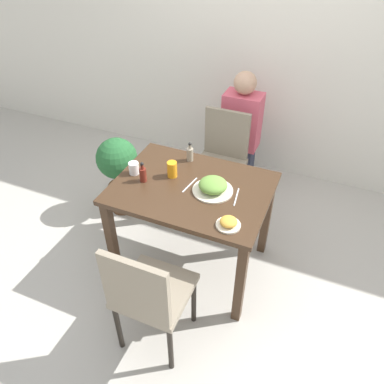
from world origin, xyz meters
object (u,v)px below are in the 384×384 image
Objects in this scene: juice_glass at (172,169)px; sauce_bottle at (190,154)px; person_figure at (241,133)px; chair_near at (148,294)px; chair_far at (222,157)px; potted_plant_left at (118,168)px; condiment_bottle at (143,174)px; side_plate at (228,223)px; drink_cup at (134,168)px; food_plate at (213,186)px.

sauce_bottle is at bearing 81.08° from juice_glass.
juice_glass is 1.14m from person_figure.
chair_near is 1.00× the size of chair_far.
juice_glass is 0.83m from potted_plant_left.
side_plate is at bearing -16.27° from condiment_bottle.
person_figure is (-0.03, 1.90, 0.06)m from chair_near.
condiment_bottle is 1.30m from person_figure.
chair_near is 0.82m from condiment_bottle.
side_plate is 0.83m from drink_cup.
juice_glass reaches higher than food_plate.
condiment_bottle is (-0.69, 0.20, 0.03)m from side_plate.
side_plate is 0.21× the size of potted_plant_left.
chair_near is at bearing -123.92° from side_plate.
drink_cup is 0.28m from juice_glass.
side_plate is at bearing -123.92° from chair_near.
sauce_bottle reaches higher than side_plate.
chair_far reaches higher than juice_glass.
sauce_bottle is (-0.49, 0.56, 0.03)m from side_plate.
juice_glass is 0.16× the size of potted_plant_left.
potted_plant_left is at bearing 152.15° from side_plate.
person_figure is at bearing 80.45° from sauce_bottle.
food_plate is 1.12m from potted_plant_left.
chair_far reaches higher than food_plate.
food_plate is 0.49m from condiment_bottle.
sauce_bottle reaches higher than food_plate.
chair_near reaches higher than drink_cup.
potted_plant_left is (-0.68, 0.31, -0.37)m from juice_glass.
drink_cup is (-0.59, -0.02, 0.00)m from food_plate.
juice_glass is (-0.53, 0.33, 0.03)m from side_plate.
drink_cup is (-0.48, 0.72, 0.29)m from chair_near.
juice_glass is at bearing 38.83° from condiment_bottle.
juice_glass is (-0.12, -0.73, 0.30)m from chair_far.
sauce_bottle reaches higher than chair_near.
potted_plant_left is (-1.00, 0.36, -0.36)m from food_plate.
sauce_bottle is at bearing 45.61° from drink_cup.
sauce_bottle is 0.81m from potted_plant_left.
sauce_bottle is at bearing -80.37° from chair_near.
drink_cup is 0.12× the size of potted_plant_left.
chair_far is 0.78× the size of person_figure.
side_plate is 0.98× the size of condiment_bottle.
sauce_bottle is (-0.29, 0.28, 0.02)m from food_plate.
potted_plant_left is at bearing 139.91° from condiment_bottle.
food_plate is at bearing -9.00° from juice_glass.
chair_far is at bearing 104.20° from food_plate.
chair_near reaches higher than side_plate.
drink_cup is at bearing 152.32° from condiment_bottle.
juice_glass reaches higher than side_plate.
condiment_bottle is (-0.16, -0.13, 0.00)m from juice_glass.
juice_glass is (-0.21, 0.80, 0.30)m from chair_near.
sauce_bottle is 0.41m from condiment_bottle.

